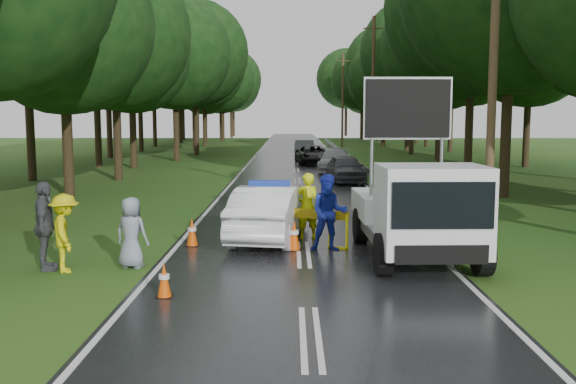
{
  "coord_description": "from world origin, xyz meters",
  "views": [
    {
      "loc": [
        -0.3,
        -15.77,
        3.51
      ],
      "look_at": [
        -0.4,
        2.39,
        1.3
      ],
      "focal_mm": 40.0,
      "sensor_mm": 36.0,
      "label": 1
    }
  ],
  "objects_px": {
    "work_truck": "(418,211)",
    "queue_car_first": "(346,169)",
    "police_sedan": "(270,213)",
    "officer": "(307,206)",
    "civilian": "(329,213)",
    "barrier": "(304,218)",
    "queue_car_second": "(335,161)",
    "queue_car_third": "(313,155)",
    "queue_car_fourth": "(305,148)"
  },
  "relations": [
    {
      "from": "police_sedan",
      "to": "queue_car_third",
      "type": "relative_size",
      "value": 1.01
    },
    {
      "from": "work_truck",
      "to": "police_sedan",
      "type": "bearing_deg",
      "value": 144.69
    },
    {
      "from": "police_sedan",
      "to": "queue_car_fourth",
      "type": "xyz_separation_m",
      "value": [
        1.71,
        35.93,
        -0.09
      ]
    },
    {
      "from": "barrier",
      "to": "civilian",
      "type": "bearing_deg",
      "value": -15.73
    },
    {
      "from": "civilian",
      "to": "queue_car_fourth",
      "type": "relative_size",
      "value": 0.48
    },
    {
      "from": "queue_car_third",
      "to": "officer",
      "type": "bearing_deg",
      "value": -97.71
    },
    {
      "from": "barrier",
      "to": "queue_car_second",
      "type": "bearing_deg",
      "value": 107.21
    },
    {
      "from": "barrier",
      "to": "queue_car_third",
      "type": "distance_m",
      "value": 28.31
    },
    {
      "from": "civilian",
      "to": "barrier",
      "type": "bearing_deg",
      "value": 140.92
    },
    {
      "from": "civilian",
      "to": "queue_car_second",
      "type": "relative_size",
      "value": 0.41
    },
    {
      "from": "work_truck",
      "to": "officer",
      "type": "bearing_deg",
      "value": 133.82
    },
    {
      "from": "officer",
      "to": "queue_car_fourth",
      "type": "bearing_deg",
      "value": -106.46
    },
    {
      "from": "police_sedan",
      "to": "queue_car_first",
      "type": "xyz_separation_m",
      "value": [
        3.41,
        15.41,
        -0.05
      ]
    },
    {
      "from": "work_truck",
      "to": "queue_car_second",
      "type": "height_order",
      "value": "work_truck"
    },
    {
      "from": "civilian",
      "to": "queue_car_third",
      "type": "distance_m",
      "value": 28.79
    },
    {
      "from": "queue_car_second",
      "to": "queue_car_fourth",
      "type": "bearing_deg",
      "value": 102.47
    },
    {
      "from": "queue_car_first",
      "to": "queue_car_fourth",
      "type": "xyz_separation_m",
      "value": [
        -1.7,
        20.53,
        -0.04
      ]
    },
    {
      "from": "queue_car_second",
      "to": "queue_car_fourth",
      "type": "xyz_separation_m",
      "value": [
        -1.57,
        14.53,
        -0.02
      ]
    },
    {
      "from": "civilian",
      "to": "queue_car_third",
      "type": "relative_size",
      "value": 0.42
    },
    {
      "from": "police_sedan",
      "to": "barrier",
      "type": "relative_size",
      "value": 2.11
    },
    {
      "from": "work_truck",
      "to": "officer",
      "type": "distance_m",
      "value": 3.64
    },
    {
      "from": "queue_car_third",
      "to": "queue_car_second",
      "type": "bearing_deg",
      "value": -84.66
    },
    {
      "from": "civilian",
      "to": "queue_car_second",
      "type": "xyz_separation_m",
      "value": [
        1.7,
        22.78,
        -0.3
      ]
    },
    {
      "from": "work_truck",
      "to": "queue_car_first",
      "type": "bearing_deg",
      "value": 89.04
    },
    {
      "from": "barrier",
      "to": "queue_car_first",
      "type": "distance_m",
      "value": 16.46
    },
    {
      "from": "police_sedan",
      "to": "queue_car_second",
      "type": "bearing_deg",
      "value": -90.35
    },
    {
      "from": "police_sedan",
      "to": "queue_car_third",
      "type": "distance_m",
      "value": 27.49
    },
    {
      "from": "civilian",
      "to": "queue_car_second",
      "type": "distance_m",
      "value": 22.85
    },
    {
      "from": "queue_car_second",
      "to": "queue_car_first",
      "type": "bearing_deg",
      "value": -82.41
    },
    {
      "from": "officer",
      "to": "queue_car_third",
      "type": "height_order",
      "value": "officer"
    },
    {
      "from": "police_sedan",
      "to": "barrier",
      "type": "bearing_deg",
      "value": 145.88
    },
    {
      "from": "work_truck",
      "to": "civilian",
      "type": "distance_m",
      "value": 2.33
    },
    {
      "from": "work_truck",
      "to": "barrier",
      "type": "xyz_separation_m",
      "value": [
        -2.69,
        1.55,
        -0.42
      ]
    },
    {
      "from": "officer",
      "to": "queue_car_second",
      "type": "xyz_separation_m",
      "value": [
        2.23,
        21.28,
        -0.25
      ]
    },
    {
      "from": "officer",
      "to": "queue_car_first",
      "type": "xyz_separation_m",
      "value": [
        2.36,
        15.28,
        -0.23
      ]
    },
    {
      "from": "barrier",
      "to": "civilian",
      "type": "xyz_separation_m",
      "value": [
        0.62,
        -0.5,
        0.23
      ]
    },
    {
      "from": "officer",
      "to": "queue_car_second",
      "type": "distance_m",
      "value": 21.4
    },
    {
      "from": "officer",
      "to": "civilian",
      "type": "xyz_separation_m",
      "value": [
        0.53,
        -1.5,
        0.05
      ]
    },
    {
      "from": "barrier",
      "to": "queue_car_fourth",
      "type": "height_order",
      "value": "queue_car_fourth"
    },
    {
      "from": "work_truck",
      "to": "queue_car_first",
      "type": "distance_m",
      "value": 17.84
    },
    {
      "from": "civilian",
      "to": "queue_car_first",
      "type": "distance_m",
      "value": 16.88
    },
    {
      "from": "work_truck",
      "to": "queue_car_fourth",
      "type": "relative_size",
      "value": 1.35
    },
    {
      "from": "barrier",
      "to": "queue_car_second",
      "type": "xyz_separation_m",
      "value": [
        2.32,
        22.28,
        -0.07
      ]
    },
    {
      "from": "police_sedan",
      "to": "queue_car_first",
      "type": "distance_m",
      "value": 15.78
    },
    {
      "from": "police_sedan",
      "to": "work_truck",
      "type": "height_order",
      "value": "work_truck"
    },
    {
      "from": "queue_car_third",
      "to": "queue_car_fourth",
      "type": "height_order",
      "value": "queue_car_fourth"
    },
    {
      "from": "queue_car_fourth",
      "to": "queue_car_third",
      "type": "bearing_deg",
      "value": -91.64
    },
    {
      "from": "barrier",
      "to": "queue_car_second",
      "type": "height_order",
      "value": "queue_car_second"
    },
    {
      "from": "queue_car_second",
      "to": "queue_car_fourth",
      "type": "distance_m",
      "value": 14.61
    },
    {
      "from": "queue_car_second",
      "to": "police_sedan",
      "type": "bearing_deg",
      "value": -92.39
    }
  ]
}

